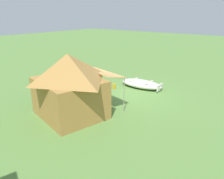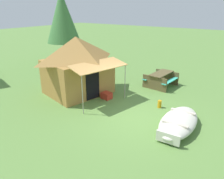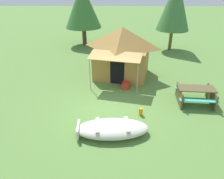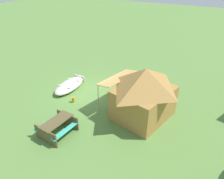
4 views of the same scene
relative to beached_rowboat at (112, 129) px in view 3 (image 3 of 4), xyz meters
name	(u,v)px [view 3 (image 3 of 4)]	position (x,y,z in m)	size (l,w,h in m)	color
ground_plane	(108,108)	(-0.20, 1.76, -0.25)	(80.00, 80.00, 0.00)	#5A843D
beached_rowboat	(112,129)	(0.00, 0.00, 0.00)	(2.78, 1.37, 0.48)	beige
canvas_cabin_tent	(122,52)	(0.50, 5.45, 1.23)	(3.65, 4.14, 2.86)	#A8783B
picnic_table	(196,94)	(3.83, 2.33, 0.23)	(1.77, 1.56, 0.77)	brown
cooler_box	(126,85)	(0.68, 3.77, -0.09)	(0.46, 0.39, 0.31)	#B63020
fuel_can	(141,112)	(1.21, 1.26, -0.08)	(0.17, 0.17, 0.34)	orange
pine_tree_back_left	(83,6)	(-2.55, 11.96, 2.98)	(2.99, 2.99, 4.97)	brown
pine_tree_back_right	(175,4)	(4.53, 10.62, 3.23)	(2.52, 2.52, 5.36)	brown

